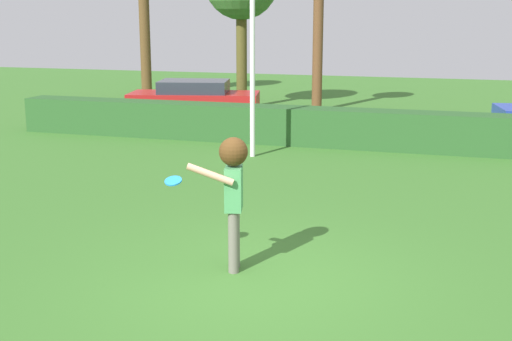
% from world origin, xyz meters
% --- Properties ---
extents(ground_plane, '(60.00, 60.00, 0.00)m').
position_xyz_m(ground_plane, '(0.00, 0.00, 0.00)').
color(ground_plane, '#396F29').
extents(person, '(0.71, 0.69, 1.81)m').
position_xyz_m(person, '(-0.37, 0.31, 1.19)').
color(person, slate).
rests_on(person, ground).
extents(frisbee, '(0.24, 0.23, 0.10)m').
position_xyz_m(frisbee, '(-1.24, 0.36, 1.16)').
color(frisbee, '#268CE5').
extents(lamppost, '(0.24, 0.24, 6.65)m').
position_xyz_m(lamppost, '(-2.35, 7.53, 3.65)').
color(lamppost, silver).
rests_on(lamppost, ground).
extents(hedge_row, '(19.47, 0.90, 0.97)m').
position_xyz_m(hedge_row, '(0.00, 9.43, 0.49)').
color(hedge_row, '#285425').
rests_on(hedge_row, ground).
extents(parked_car_red, '(4.47, 2.59, 1.25)m').
position_xyz_m(parked_car_red, '(-6.02, 12.87, 0.69)').
color(parked_car_red, '#B21E1E').
rests_on(parked_car_red, ground).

